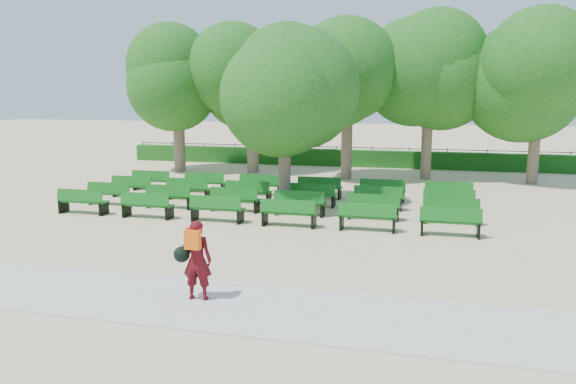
# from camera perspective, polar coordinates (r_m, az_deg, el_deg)

# --- Properties ---
(ground) EXTENTS (120.00, 120.00, 0.00)m
(ground) POSITION_cam_1_polar(r_m,az_deg,el_deg) (17.56, 0.17, -2.97)
(ground) COLOR #D0B28A
(paving) EXTENTS (30.00, 2.20, 0.06)m
(paving) POSITION_cam_1_polar(r_m,az_deg,el_deg) (10.83, -9.78, -11.23)
(paving) COLOR silver
(paving) RESTS_ON ground
(curb) EXTENTS (30.00, 0.12, 0.10)m
(curb) POSITION_cam_1_polar(r_m,az_deg,el_deg) (11.82, -7.47, -9.25)
(curb) COLOR silver
(curb) RESTS_ON ground
(hedge) EXTENTS (26.00, 0.70, 0.90)m
(hedge) POSITION_cam_1_polar(r_m,az_deg,el_deg) (31.07, 6.61, 3.44)
(hedge) COLOR #175316
(hedge) RESTS_ON ground
(fence) EXTENTS (26.00, 0.10, 1.02)m
(fence) POSITION_cam_1_polar(r_m,az_deg,el_deg) (31.51, 6.69, 2.70)
(fence) COLOR black
(fence) RESTS_ON ground
(tree_line) EXTENTS (21.80, 6.80, 7.04)m
(tree_line) POSITION_cam_1_polar(r_m,az_deg,el_deg) (27.20, 5.41, 1.59)
(tree_line) COLOR #206019
(tree_line) RESTS_ON ground
(bench_array) EXTENTS (1.70, 0.64, 1.05)m
(bench_array) POSITION_cam_1_polar(r_m,az_deg,el_deg) (19.44, -1.44, -1.45)
(bench_array) COLOR #116117
(bench_array) RESTS_ON ground
(tree_among) EXTENTS (4.33, 4.33, 6.05)m
(tree_among) POSITION_cam_1_polar(r_m,az_deg,el_deg) (18.83, -0.36, 10.43)
(tree_among) COLOR brown
(tree_among) RESTS_ON ground
(person) EXTENTS (0.74, 0.46, 1.54)m
(person) POSITION_cam_1_polar(r_m,az_deg,el_deg) (10.77, -9.36, -6.70)
(person) COLOR #4E0B10
(person) RESTS_ON ground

